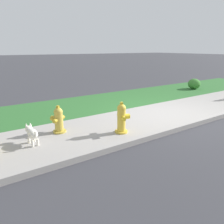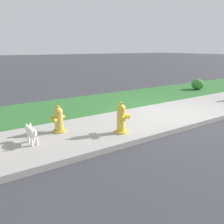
# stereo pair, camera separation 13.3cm
# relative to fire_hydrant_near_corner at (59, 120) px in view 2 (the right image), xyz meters

# --- Properties ---
(ground_plane) EXTENTS (120.00, 120.00, 0.00)m
(ground_plane) POSITION_rel_fire_hydrant_near_corner_xyz_m (3.14, -0.33, -0.31)
(ground_plane) COLOR #38383D
(sidewalk_pavement) EXTENTS (18.00, 2.10, 0.01)m
(sidewalk_pavement) POSITION_rel_fire_hydrant_near_corner_xyz_m (3.14, -0.33, -0.30)
(sidewalk_pavement) COLOR #9E9993
(sidewalk_pavement) RESTS_ON ground
(grass_verge) EXTENTS (18.00, 2.60, 0.01)m
(grass_verge) POSITION_rel_fire_hydrant_near_corner_xyz_m (3.14, 2.02, -0.30)
(grass_verge) COLOR #2D662D
(grass_verge) RESTS_ON ground
(street_curb) EXTENTS (18.00, 0.16, 0.12)m
(street_curb) POSITION_rel_fire_hydrant_near_corner_xyz_m (3.14, -1.47, -0.25)
(street_curb) COLOR #9E9993
(street_curb) RESTS_ON ground
(fire_hydrant_near_corner) EXTENTS (0.36, 0.35, 0.65)m
(fire_hydrant_near_corner) POSITION_rel_fire_hydrant_near_corner_xyz_m (0.00, 0.00, 0.00)
(fire_hydrant_near_corner) COLOR gold
(fire_hydrant_near_corner) RESTS_ON ground
(fire_hydrant_mid_block) EXTENTS (0.35, 0.38, 0.74)m
(fire_hydrant_mid_block) POSITION_rel_fire_hydrant_near_corner_xyz_m (1.21, -0.82, 0.05)
(fire_hydrant_mid_block) COLOR gold
(fire_hydrant_mid_block) RESTS_ON ground
(small_white_dog) EXTENTS (0.21, 0.52, 0.41)m
(small_white_dog) POSITION_rel_fire_hydrant_near_corner_xyz_m (-0.69, -0.31, -0.07)
(small_white_dog) COLOR silver
(small_white_dog) RESTS_ON ground
(shrub_bush_near_lamp) EXTENTS (0.58, 0.58, 0.49)m
(shrub_bush_near_lamp) POSITION_rel_fire_hydrant_near_corner_xyz_m (7.45, 1.80, -0.06)
(shrub_bush_near_lamp) COLOR #3D7F33
(shrub_bush_near_lamp) RESTS_ON ground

